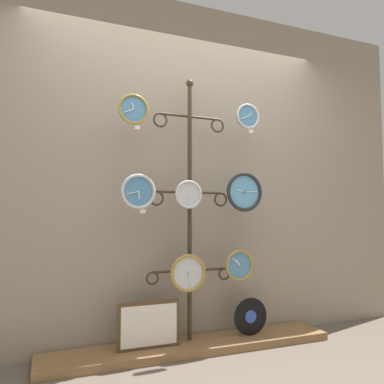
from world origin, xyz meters
name	(u,v)px	position (x,y,z in m)	size (l,w,h in m)	color
ground_plane	(212,368)	(0.00, 0.00, 0.00)	(12.00, 12.00, 0.00)	brown
shop_wall	(183,167)	(0.00, 0.57, 1.40)	(4.40, 0.04, 2.80)	gray
low_shelf	(192,346)	(0.00, 0.35, 0.03)	(2.20, 0.36, 0.06)	brown
display_stand	(190,254)	(0.00, 0.41, 0.71)	(0.69, 0.36, 2.08)	#382D1E
clock_top_left	(134,109)	(-0.47, 0.32, 1.77)	(0.23, 0.04, 0.23)	#4C84B2
clock_top_right	(248,116)	(0.47, 0.32, 1.81)	(0.21, 0.04, 0.21)	#4C84B2
clock_middle_left	(138,191)	(-0.43, 0.32, 1.17)	(0.25, 0.04, 0.25)	#4C84B2
clock_middle_center	(188,194)	(-0.04, 0.32, 1.16)	(0.22, 0.04, 0.22)	silver
clock_middle_right	(244,192)	(0.43, 0.32, 1.19)	(0.32, 0.04, 0.32)	#60A8DB
clock_bottom_center	(188,273)	(-0.05, 0.32, 0.58)	(0.28, 0.04, 0.28)	silver
clock_bottom_right	(239,265)	(0.38, 0.32, 0.61)	(0.24, 0.04, 0.24)	#4C84B2
vinyl_record	(251,317)	(0.48, 0.33, 0.21)	(0.29, 0.01, 0.29)	black
picture_frame	(149,325)	(-0.34, 0.33, 0.22)	(0.45, 0.02, 0.33)	#4C381E
price_tag_upper	(138,127)	(-0.44, 0.32, 1.64)	(0.04, 0.00, 0.03)	white
price_tag_mid	(251,131)	(0.50, 0.32, 1.69)	(0.04, 0.00, 0.03)	white
price_tag_lower	(143,211)	(-0.39, 0.32, 1.03)	(0.04, 0.00, 0.03)	white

